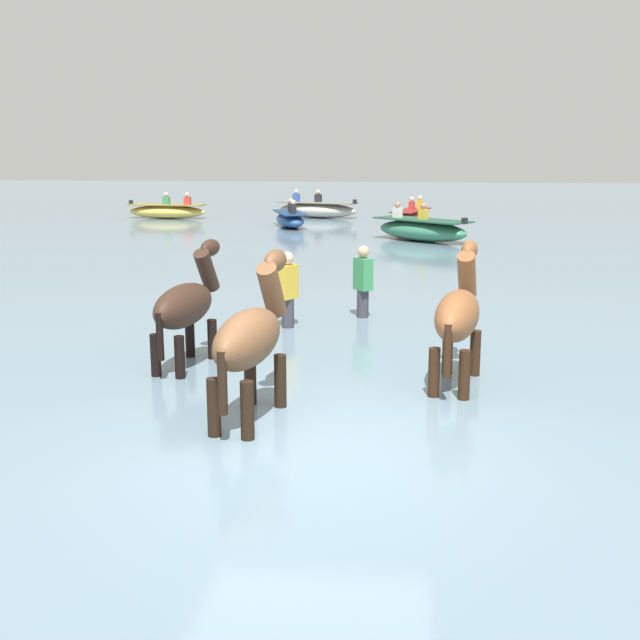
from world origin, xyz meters
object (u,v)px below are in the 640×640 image
at_px(horse_lead_bay, 251,341).
at_px(person_onlooker_right, 288,299).
at_px(boat_near_port, 411,216).
at_px(person_spectator_far, 363,290).
at_px(boat_distant_west, 317,210).
at_px(boat_distant_east, 290,219).
at_px(boat_far_offshore, 167,211).
at_px(horse_flank_dark_bay, 186,308).
at_px(boat_near_starboard, 422,230).
at_px(horse_trailing_chestnut, 458,318).

bearing_deg(horse_lead_bay, person_onlooker_right, 93.06).
relative_size(boat_near_port, person_spectator_far, 1.77).
relative_size(boat_distant_west, person_spectator_far, 2.12).
bearing_deg(boat_distant_east, boat_far_offshore, 152.30).
relative_size(horse_lead_bay, boat_distant_east, 0.76).
distance_m(boat_distant_east, boat_far_offshore, 5.99).
relative_size(horse_flank_dark_bay, person_onlooker_right, 1.23).
xyz_separation_m(boat_near_port, boat_distant_east, (-4.27, -1.65, 0.01)).
bearing_deg(boat_far_offshore, boat_near_port, -6.77).
bearing_deg(boat_far_offshore, boat_near_starboard, -33.18).
bearing_deg(boat_distant_east, horse_trailing_chestnut, -75.78).
bearing_deg(boat_distant_west, boat_near_port, -29.42).
bearing_deg(horse_flank_dark_bay, boat_distant_west, 91.57).
relative_size(boat_distant_east, boat_far_offshore, 0.88).
xyz_separation_m(horse_trailing_chestnut, boat_far_offshore, (-9.97, 21.19, -0.54)).
relative_size(horse_lead_bay, person_onlooker_right, 1.30).
height_order(horse_flank_dark_bay, boat_near_starboard, horse_flank_dark_bay).
bearing_deg(boat_distant_west, boat_far_offshore, -170.84).
distance_m(horse_lead_bay, boat_near_starboard, 16.39).
bearing_deg(boat_near_port, horse_flank_dark_bay, -98.99).
bearing_deg(boat_far_offshore, boat_distant_east, -27.70).
bearing_deg(horse_lead_bay, boat_near_starboard, 82.41).
height_order(horse_lead_bay, person_spectator_far, horse_lead_bay).
bearing_deg(boat_distant_west, horse_flank_dark_bay, -88.43).
relative_size(boat_distant_east, boat_near_starboard, 0.88).
bearing_deg(boat_near_port, horse_trailing_chestnut, -88.87).
distance_m(boat_near_port, boat_distant_east, 4.58).
xyz_separation_m(horse_trailing_chestnut, person_onlooker_right, (-2.49, 2.82, -0.36)).
height_order(boat_far_offshore, person_onlooker_right, person_onlooker_right).
xyz_separation_m(horse_lead_bay, boat_far_offshore, (-7.70, 22.69, -0.56)).
bearing_deg(horse_trailing_chestnut, horse_flank_dark_bay, 172.46).
height_order(horse_lead_bay, boat_near_port, horse_lead_bay).
distance_m(horse_lead_bay, boat_distant_west, 23.71).
relative_size(horse_trailing_chestnut, person_spectator_far, 1.28).
distance_m(horse_lead_bay, horse_flank_dark_bay, 2.32).
relative_size(horse_lead_bay, person_spectator_far, 1.30).
relative_size(person_spectator_far, person_onlooker_right, 1.00).
distance_m(horse_lead_bay, boat_distant_east, 20.06).
relative_size(horse_flank_dark_bay, boat_distant_east, 0.72).
relative_size(boat_near_port, boat_far_offshore, 0.91).
relative_size(horse_trailing_chestnut, boat_near_port, 0.72).
relative_size(horse_flank_dark_bay, person_spectator_far, 1.23).
bearing_deg(person_onlooker_right, boat_far_offshore, 112.14).
relative_size(boat_distant_east, person_spectator_far, 1.72).
xyz_separation_m(horse_trailing_chestnut, boat_near_port, (-0.40, 20.06, -0.55)).
bearing_deg(boat_far_offshore, person_onlooker_right, -67.86).
bearing_deg(boat_distant_west, boat_distant_east, -98.72).
relative_size(boat_near_port, boat_near_starboard, 0.91).
distance_m(boat_distant_west, boat_near_starboard, 8.41).
height_order(boat_near_port, boat_near_starboard, boat_near_starboard).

